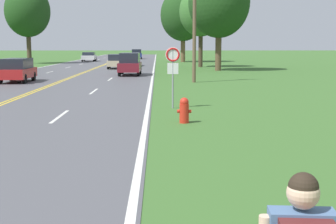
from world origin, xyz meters
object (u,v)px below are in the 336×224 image
(tree_mid_treeline, at_px, (219,2))
(car_champagne_van_mid_far, at_px, (117,61))
(car_red_van_approaching, at_px, (17,70))
(car_maroon_suv_mid_near, at_px, (130,63))
(fire_hydrant, at_px, (184,110))
(tree_behind_sign, at_px, (183,15))
(tree_far_back, at_px, (201,12))
(car_white_sedan_distant, at_px, (89,56))
(car_dark_blue_hatchback_horizon, at_px, (137,54))
(tree_left_verge, at_px, (27,11))
(car_dark_grey_sedan_receding, at_px, (130,59))
(traffic_sign, at_px, (173,62))

(tree_mid_treeline, height_order, car_champagne_van_mid_far, tree_mid_treeline)
(car_red_van_approaching, height_order, car_maroon_suv_mid_near, car_maroon_suv_mid_near)
(car_maroon_suv_mid_near, height_order, car_champagne_van_mid_far, car_maroon_suv_mid_near)
(fire_hydrant, height_order, tree_behind_sign, tree_behind_sign)
(tree_behind_sign, xyz_separation_m, tree_far_back, (1.16, -15.43, -0.57))
(car_white_sedan_distant, bearing_deg, car_champagne_van_mid_far, -166.70)
(car_red_van_approaching, distance_m, car_dark_blue_hatchback_horizon, 51.96)
(car_maroon_suv_mid_near, relative_size, car_dark_blue_hatchback_horizon, 1.27)
(car_dark_blue_hatchback_horizon, bearing_deg, tree_mid_treeline, 12.92)
(car_red_van_approaching, distance_m, car_champagne_van_mid_far, 18.53)
(car_white_sedan_distant, bearing_deg, car_red_van_approaching, 178.85)
(fire_hydrant, height_order, tree_left_verge, tree_left_verge)
(tree_left_verge, height_order, car_white_sedan_distant, tree_left_verge)
(car_dark_grey_sedan_receding, bearing_deg, tree_left_verge, -119.29)
(traffic_sign, xyz_separation_m, tree_mid_treeline, (5.34, 27.30, 4.72))
(tree_behind_sign, xyz_separation_m, car_champagne_van_mid_far, (-8.00, -18.77, -5.94))
(tree_mid_treeline, distance_m, car_white_sedan_distant, 31.03)
(traffic_sign, relative_size, car_dark_blue_hatchback_horizon, 0.69)
(fire_hydrant, relative_size, tree_mid_treeline, 0.08)
(tree_far_back, relative_size, car_red_van_approaching, 2.14)
(car_dark_grey_sedan_receding, bearing_deg, tree_mid_treeline, 40.35)
(tree_behind_sign, xyz_separation_m, car_maroon_suv_mid_near, (-6.00, -29.54, -5.77))
(car_champagne_van_mid_far, height_order, car_dark_blue_hatchback_horizon, car_dark_blue_hatchback_horizon)
(tree_mid_treeline, xyz_separation_m, tree_far_back, (-1.09, 7.20, -0.39))
(tree_behind_sign, height_order, car_dark_grey_sedan_receding, tree_behind_sign)
(tree_mid_treeline, distance_m, car_dark_grey_sedan_receding, 14.91)
(traffic_sign, height_order, tree_left_verge, tree_left_verge)
(tree_mid_treeline, bearing_deg, tree_far_back, 98.60)
(fire_hydrant, distance_m, tree_mid_treeline, 31.89)
(tree_left_verge, height_order, tree_mid_treeline, tree_left_verge)
(tree_far_back, xyz_separation_m, car_dark_grey_sedan_receding, (-8.15, 2.96, -5.40))
(fire_hydrant, bearing_deg, tree_left_verge, 110.51)
(tree_mid_treeline, bearing_deg, car_maroon_suv_mid_near, -140.08)
(car_dark_blue_hatchback_horizon, bearing_deg, car_white_sedan_distant, -30.60)
(fire_hydrant, bearing_deg, tree_mid_treeline, 80.64)
(tree_mid_treeline, relative_size, car_dark_blue_hatchback_horizon, 2.84)
(tree_behind_sign, bearing_deg, car_dark_grey_sedan_receding, -119.27)
(car_red_van_approaching, xyz_separation_m, car_champagne_van_mid_far, (5.28, 17.76, -0.04))
(tree_behind_sign, xyz_separation_m, tree_mid_treeline, (2.25, -22.64, -0.18))
(tree_mid_treeline, distance_m, car_red_van_approaching, 21.60)
(tree_far_back, relative_size, car_dark_grey_sedan_receding, 2.06)
(traffic_sign, relative_size, tree_behind_sign, 0.23)
(fire_hydrant, xyz_separation_m, car_champagne_van_mid_far, (-5.16, 34.74, 0.39))
(fire_hydrant, relative_size, tree_behind_sign, 0.08)
(tree_mid_treeline, distance_m, car_dark_blue_hatchback_horizon, 39.36)
(car_champagne_van_mid_far, bearing_deg, traffic_sign, 7.13)
(traffic_sign, height_order, tree_far_back, tree_far_back)
(tree_behind_sign, bearing_deg, tree_left_verge, -165.81)
(tree_left_verge, bearing_deg, traffic_sign, -68.29)
(traffic_sign, height_order, car_red_van_approaching, traffic_sign)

